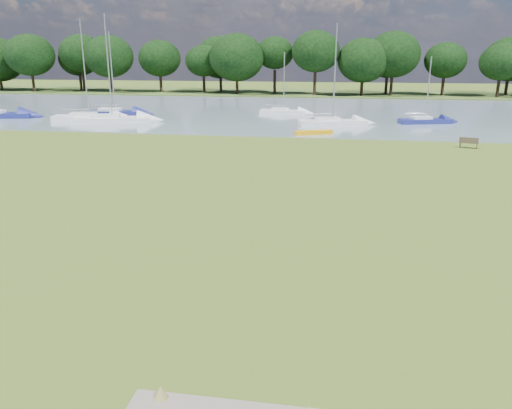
% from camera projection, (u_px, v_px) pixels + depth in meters
% --- Properties ---
extents(ground, '(220.00, 220.00, 0.00)m').
position_uv_depth(ground, '(290.00, 218.00, 22.17)').
color(ground, '#5C7126').
extents(river, '(220.00, 40.00, 0.10)m').
position_uv_depth(river, '(323.00, 112.00, 61.82)').
color(river, gray).
rests_on(river, ground).
extents(far_bank, '(220.00, 20.00, 0.40)m').
position_uv_depth(far_bank, '(329.00, 94.00, 90.14)').
color(far_bank, '#4C6626').
rests_on(far_bank, ground).
extents(riverbank_bench, '(1.45, 0.82, 0.85)m').
position_uv_depth(riverbank_bench, '(469.00, 143.00, 38.39)').
color(riverbank_bench, brown).
rests_on(riverbank_bench, ground).
extents(kayak, '(3.44, 2.08, 0.34)m').
position_uv_depth(kayak, '(314.00, 132.00, 44.79)').
color(kayak, '#F1A308').
rests_on(kayak, river).
extents(tree_line, '(124.41, 8.89, 10.77)m').
position_uv_depth(tree_line, '(275.00, 57.00, 85.96)').
color(tree_line, black).
rests_on(tree_line, far_bank).
extents(sailboat_0, '(6.96, 3.66, 9.76)m').
position_uv_depth(sailboat_0, '(332.00, 120.00, 50.09)').
color(sailboat_0, white).
rests_on(sailboat_0, river).
extents(sailboat_2, '(7.13, 2.78, 9.32)m').
position_uv_depth(sailboat_2, '(114.00, 111.00, 58.32)').
color(sailboat_2, navy).
rests_on(sailboat_2, river).
extents(sailboat_3, '(5.64, 2.99, 6.67)m').
position_uv_depth(sailboat_3, '(425.00, 119.00, 51.63)').
color(sailboat_3, navy).
rests_on(sailboat_3, river).
extents(sailboat_5, '(8.21, 4.42, 10.78)m').
position_uv_depth(sailboat_5, '(112.00, 118.00, 52.21)').
color(sailboat_5, white).
rests_on(sailboat_5, river).
extents(sailboat_7, '(5.79, 2.26, 7.10)m').
position_uv_depth(sailboat_7, '(283.00, 110.00, 59.89)').
color(sailboat_7, white).
rests_on(sailboat_7, river).
extents(sailboat_8, '(7.84, 3.40, 10.40)m').
position_uv_depth(sailboat_8, '(88.00, 116.00, 54.00)').
color(sailboat_8, white).
rests_on(sailboat_8, river).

